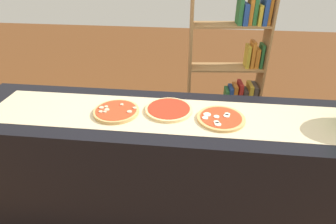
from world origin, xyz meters
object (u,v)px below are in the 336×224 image
Objects in this scene: pizza_plain_1 at (169,109)px; bookshelf at (236,70)px; pizza_mozzarella_2 at (221,118)px; pizza_mushroom_0 at (116,111)px.

pizza_plain_1 is 0.18× the size of bookshelf.
pizza_mozzarella_2 reaches higher than pizza_plain_1.
pizza_mushroom_0 is at bearing -126.04° from bookshelf.
pizza_plain_1 is 0.33m from pizza_mozzarella_2.
pizza_mushroom_0 is 0.17× the size of bookshelf.
pizza_mushroom_0 is 0.95× the size of pizza_plain_1.
pizza_mushroom_0 is 0.98× the size of pizza_mozzarella_2.
pizza_mozzarella_2 is 0.17× the size of bookshelf.
pizza_mushroom_0 reaches higher than pizza_plain_1.
bookshelf is at bearing 64.37° from pizza_plain_1.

